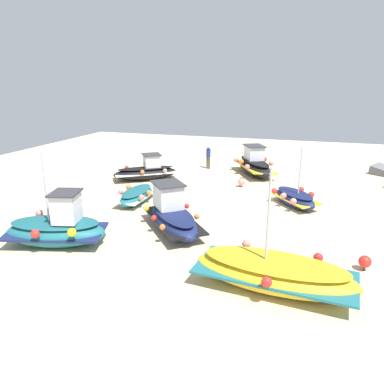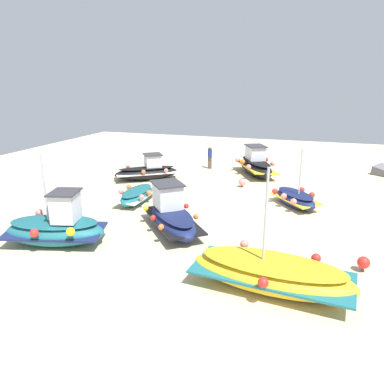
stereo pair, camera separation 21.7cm
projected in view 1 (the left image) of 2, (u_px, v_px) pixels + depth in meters
ground_plane at (249, 202)px, 20.06m from camera, size 46.72×46.72×0.00m
fishing_boat_0 at (254, 165)px, 25.80m from camera, size 4.91×3.71×2.11m
fishing_boat_1 at (172, 215)px, 16.10m from camera, size 4.27×3.92×2.02m
fishing_boat_2 at (57, 228)px, 14.60m from camera, size 2.70×4.30×3.76m
fishing_boat_3 at (137, 195)px, 19.90m from camera, size 3.27×1.73×0.83m
fishing_boat_4 at (295, 198)px, 19.28m from camera, size 3.10×2.83×3.15m
fishing_boat_5 at (146, 171)px, 24.51m from camera, size 3.92×4.51×1.77m
fishing_boat_6 at (274, 273)px, 11.56m from camera, size 2.64×5.34×3.92m
person_walking at (208, 156)px, 27.45m from camera, size 0.32×0.32×1.73m
mooring_buoy_0 at (241, 182)px, 22.80m from camera, size 0.45×0.45×0.55m
mooring_buoy_1 at (365, 262)px, 12.67m from camera, size 0.43×0.43×0.55m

